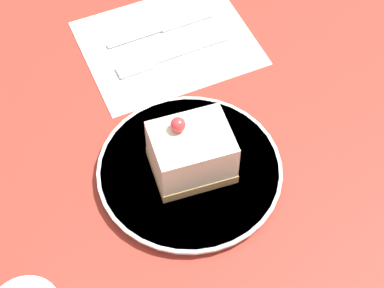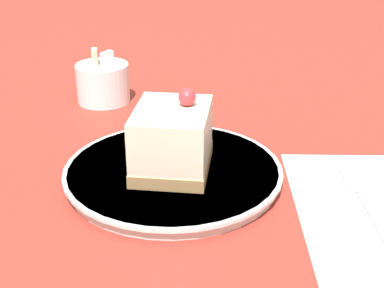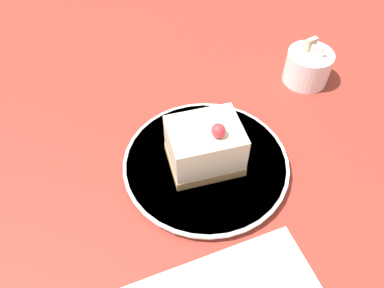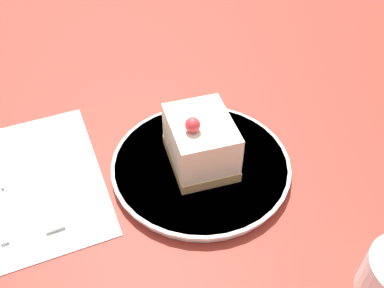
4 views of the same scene
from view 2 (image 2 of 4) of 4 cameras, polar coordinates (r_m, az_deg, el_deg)
The scene contains 5 objects.
ground_plane at distance 0.56m, azimuth -2.34°, elevation -4.61°, with size 4.00×4.00×0.00m, color maroon.
plate at distance 0.57m, azimuth -2.11°, elevation -3.04°, with size 0.23×0.23×0.01m.
cake_slice at distance 0.55m, azimuth -2.03°, elevation 0.50°, with size 0.08×0.10×0.09m.
fork at distance 0.56m, azimuth 18.17°, elevation -5.67°, with size 0.04×0.18×0.00m.
sugar_bowl at distance 0.79m, azimuth -9.48°, elevation 6.49°, with size 0.08×0.08×0.08m.
Camera 2 is at (0.10, -0.47, 0.28)m, focal length 50.00 mm.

